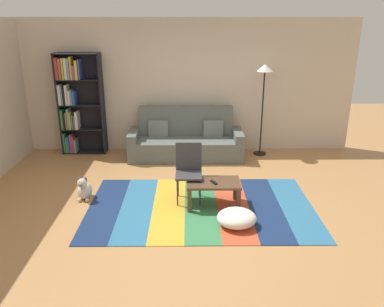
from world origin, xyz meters
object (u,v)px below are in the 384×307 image
at_px(bookshelf, 75,103).
at_px(folding_chair, 189,167).
at_px(tv_remote, 214,182).
at_px(coffee_table, 213,186).
at_px(pouf, 237,218).
at_px(standing_lamp, 264,80).
at_px(dog, 84,189).
at_px(couch, 186,141).

relative_size(bookshelf, folding_chair, 2.27).
distance_m(tv_remote, folding_chair, 0.49).
height_order(bookshelf, coffee_table, bookshelf).
distance_m(pouf, folding_chair, 1.15).
height_order(coffee_table, standing_lamp, standing_lamp).
height_order(dog, standing_lamp, standing_lamp).
distance_m(bookshelf, dog, 2.48).
distance_m(couch, coffee_table, 2.22).
xyz_separation_m(coffee_table, dog, (-2.00, 0.26, -0.17)).
xyz_separation_m(pouf, tv_remote, (-0.28, 0.56, 0.28)).
xyz_separation_m(pouf, standing_lamp, (0.83, 2.93, 1.41)).
xyz_separation_m(bookshelf, pouf, (2.95, -3.07, -0.93)).
height_order(dog, tv_remote, tv_remote).
bearing_deg(folding_chair, dog, -141.05).
bearing_deg(tv_remote, pouf, -89.23).
distance_m(standing_lamp, folding_chair, 2.74).
bearing_deg(folding_chair, standing_lamp, 93.70).
xyz_separation_m(bookshelf, dog, (0.66, -2.21, -0.90)).
relative_size(coffee_table, standing_lamp, 0.43).
height_order(couch, standing_lamp, standing_lamp).
bearing_deg(pouf, dog, 159.30).
distance_m(couch, folding_chair, 1.95).
xyz_separation_m(dog, standing_lamp, (3.12, 2.07, 1.38)).
distance_m(standing_lamp, tv_remote, 2.85).
xyz_separation_m(couch, dog, (-1.58, -1.93, -0.18)).
bearing_deg(dog, tv_remote, -8.51).
bearing_deg(bookshelf, coffee_table, -42.82).
height_order(bookshelf, tv_remote, bookshelf).
height_order(couch, pouf, couch).
relative_size(bookshelf, tv_remote, 13.64).
relative_size(tv_remote, folding_chair, 0.17).
relative_size(standing_lamp, folding_chair, 2.05).
bearing_deg(dog, couch, 50.70).
bearing_deg(tv_remote, bookshelf, 110.90).
xyz_separation_m(tv_remote, folding_chair, (-0.37, 0.29, 0.13)).
bearing_deg(standing_lamp, coffee_table, -115.67).
relative_size(coffee_table, pouf, 1.47).
bearing_deg(couch, dog, -129.30).
distance_m(pouf, tv_remote, 0.69).
distance_m(coffee_table, pouf, 0.70).
relative_size(pouf, tv_remote, 3.59).
bearing_deg(dog, folding_chair, -0.31).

